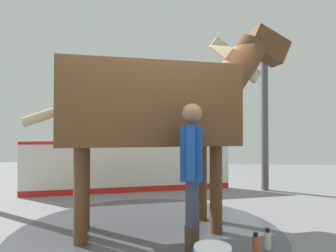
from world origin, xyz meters
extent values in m
cube|color=gray|center=(0.00, 0.00, -0.01)|extent=(16.00, 16.00, 0.02)
cylinder|color=#42444C|center=(-0.23, -0.18, 0.00)|extent=(3.48, 3.48, 0.00)
cube|color=silver|center=(-2.54, -0.89, 0.52)|extent=(1.36, 4.28, 1.04)
cube|color=red|center=(-2.54, -0.89, 1.07)|extent=(1.39, 4.28, 0.06)
cube|color=red|center=(-2.54, -0.89, 0.06)|extent=(1.37, 4.28, 0.12)
cylinder|color=#4C4C51|center=(-2.98, 2.03, 1.52)|extent=(0.16, 0.16, 3.04)
cube|color=brown|center=(-0.23, -0.18, 1.63)|extent=(1.62, 2.40, 1.02)
cylinder|color=brown|center=(-0.75, 0.54, 0.56)|extent=(0.16, 0.16, 1.12)
cylinder|color=brown|center=(-0.21, 0.70, 0.56)|extent=(0.16, 0.16, 1.12)
cylinder|color=brown|center=(-0.26, -1.06, 0.56)|extent=(0.16, 0.16, 1.12)
cylinder|color=brown|center=(0.28, -0.90, 0.56)|extent=(0.16, 0.16, 1.12)
cylinder|color=brown|center=(-0.60, 1.02, 2.16)|extent=(0.71, 1.01, 1.03)
cube|color=#C6B793|center=(-0.60, 1.02, 2.32)|extent=(0.29, 0.78, 0.63)
cube|color=brown|center=(-0.75, 1.49, 2.55)|extent=(0.46, 0.70, 0.56)
cylinder|color=#C6B793|center=(0.12, -1.33, 1.53)|extent=(0.32, 0.70, 0.35)
cylinder|color=#47331E|center=(0.53, 0.39, 0.16)|extent=(0.15, 0.15, 0.32)
cylinder|color=#383D51|center=(0.53, 0.39, 0.56)|extent=(0.13, 0.13, 0.48)
cylinder|color=#47331E|center=(0.32, 0.40, 0.16)|extent=(0.15, 0.15, 0.32)
cylinder|color=#383D51|center=(0.32, 0.40, 0.56)|extent=(0.13, 0.13, 0.48)
cube|color=#19479E|center=(0.43, 0.39, 1.07)|extent=(0.47, 0.25, 0.56)
cylinder|color=#19479E|center=(0.71, 0.38, 1.09)|extent=(0.09, 0.09, 0.53)
cylinder|color=#19479E|center=(0.15, 0.41, 1.09)|extent=(0.09, 0.09, 0.53)
sphere|color=#936B4C|center=(0.43, 0.39, 1.49)|extent=(0.21, 0.21, 0.21)
cylinder|color=white|center=(1.13, 0.55, 0.34)|extent=(0.31, 0.31, 0.03)
cylinder|color=white|center=(0.27, 1.22, 0.09)|extent=(0.07, 0.07, 0.19)
cylinder|color=black|center=(0.27, 1.22, 0.21)|extent=(0.05, 0.05, 0.04)
cylinder|color=#CC5933|center=(0.42, 1.06, 0.10)|extent=(0.07, 0.07, 0.19)
cylinder|color=black|center=(0.42, 1.06, 0.21)|extent=(0.05, 0.05, 0.04)
camera|label=1|loc=(3.51, 0.37, 1.30)|focal=30.50mm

